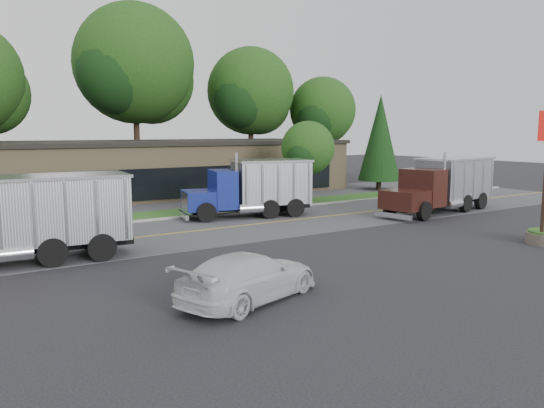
{
  "coord_description": "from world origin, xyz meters",
  "views": [
    {
      "loc": [
        -12.87,
        -15.42,
        5.08
      ],
      "look_at": [
        0.08,
        4.47,
        1.8
      ],
      "focal_mm": 35.0,
      "sensor_mm": 36.0,
      "label": 1
    }
  ],
  "objects_px": {
    "dump_truck_red": "(29,217)",
    "dump_truck_maroon": "(444,183)",
    "dump_truck_blue": "(254,186)",
    "rally_car": "(249,277)"
  },
  "relations": [
    {
      "from": "dump_truck_red",
      "to": "dump_truck_blue",
      "type": "bearing_deg",
      "value": -155.49
    },
    {
      "from": "dump_truck_maroon",
      "to": "dump_truck_blue",
      "type": "bearing_deg",
      "value": -32.88
    },
    {
      "from": "dump_truck_red",
      "to": "dump_truck_blue",
      "type": "distance_m",
      "value": 14.03
    },
    {
      "from": "dump_truck_red",
      "to": "dump_truck_maroon",
      "type": "xyz_separation_m",
      "value": [
        24.15,
        0.02,
        0.0
      ]
    },
    {
      "from": "dump_truck_blue",
      "to": "dump_truck_red",
      "type": "bearing_deg",
      "value": 33.75
    },
    {
      "from": "dump_truck_red",
      "to": "rally_car",
      "type": "xyz_separation_m",
      "value": [
        4.75,
        -8.59,
        -1.08
      ]
    },
    {
      "from": "dump_truck_blue",
      "to": "dump_truck_maroon",
      "type": "relative_size",
      "value": 0.82
    },
    {
      "from": "dump_truck_maroon",
      "to": "rally_car",
      "type": "relative_size",
      "value": 1.92
    },
    {
      "from": "dump_truck_maroon",
      "to": "rally_car",
      "type": "xyz_separation_m",
      "value": [
        -19.4,
        -8.61,
        -1.08
      ]
    },
    {
      "from": "rally_car",
      "to": "dump_truck_maroon",
      "type": "bearing_deg",
      "value": -85.31
    }
  ]
}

